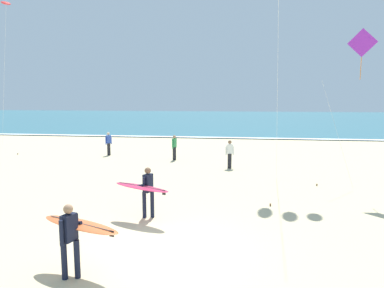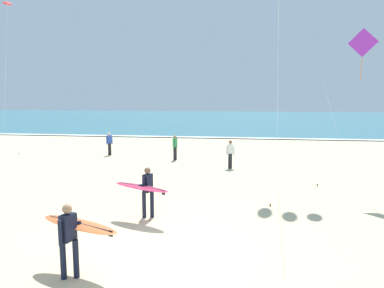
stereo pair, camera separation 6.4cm
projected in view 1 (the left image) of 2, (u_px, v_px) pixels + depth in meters
ground_plane at (162, 250)px, 9.26m from camera, size 160.00×160.00×0.00m
ocean_water at (229, 119)px, 63.08m from camera, size 160.00×60.00×0.08m
shoreline_foam at (219, 137)px, 33.92m from camera, size 160.00×0.91×0.01m
surfer_lead at (145, 188)px, 11.48m from camera, size 2.08×1.18×1.71m
surfer_trailing at (75, 231)px, 7.83m from camera, size 2.12×1.16×1.71m
kite_diamond_violet_high at (361, 48)px, 14.29m from camera, size 1.92×0.92×6.76m
bystander_blue_top at (109, 144)px, 24.07m from camera, size 0.33×0.43×1.59m
bystander_green_top at (174, 147)px, 22.26m from camera, size 0.26×0.48×1.59m
bystander_white_top at (230, 154)px, 19.68m from camera, size 0.48×0.27×1.59m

